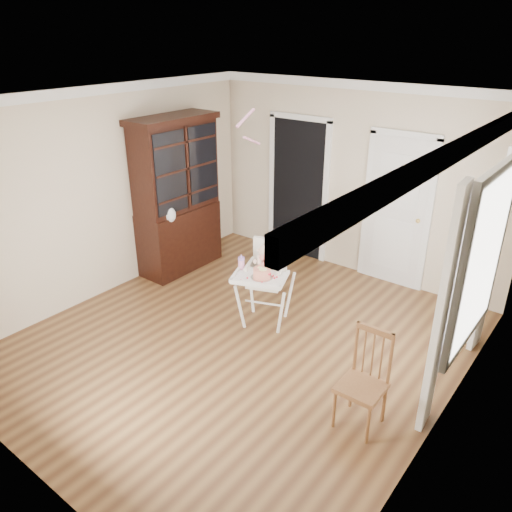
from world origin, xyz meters
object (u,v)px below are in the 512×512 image
Objects in this scene: dining_chair at (363,383)px; china_cabinet at (177,196)px; sippy_cup at (241,263)px; high_chair at (265,274)px; cake at (262,273)px.

china_cabinet is at bearing 159.56° from dining_chair.
sippy_cup is 1.89m from china_cabinet.
dining_chair is at bearing -47.49° from high_chair.
dining_chair is at bearing -18.50° from sippy_cup.
high_chair is 1.13× the size of dining_chair.
high_chair is 1.92m from dining_chair.
high_chair is at bearing 117.44° from cake.
china_cabinet is at bearing 160.96° from cake.
high_chair is 2.06m from china_cabinet.
high_chair reaches higher than dining_chair.
china_cabinet is 3.96m from dining_chair.
high_chair is 4.26× the size of cake.
china_cabinet reaches higher than sippy_cup.
china_cabinet is at bearing 144.58° from high_chair.
cake is at bearing -19.04° from china_cabinet.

